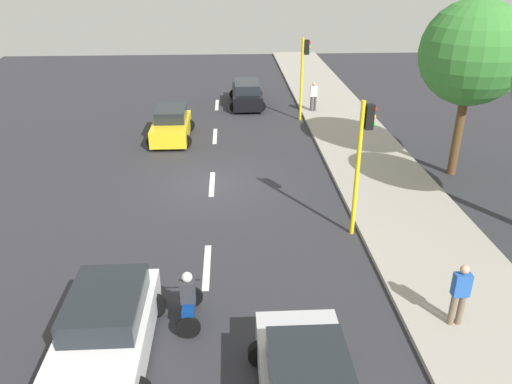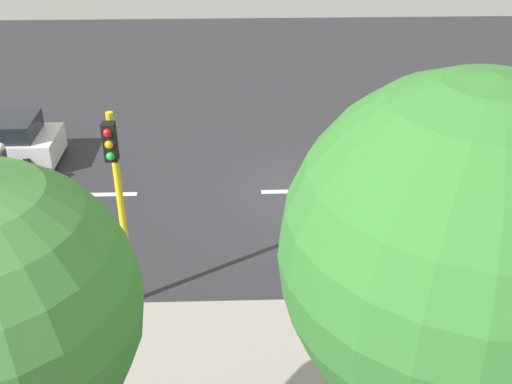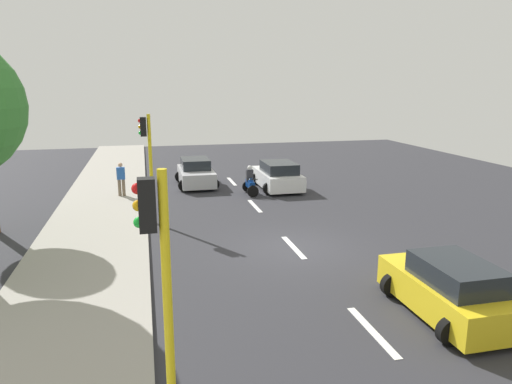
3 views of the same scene
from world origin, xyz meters
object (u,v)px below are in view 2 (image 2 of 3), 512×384
street_tree_north (462,255)px  motorcycle (8,171)px  traffic_light_midblock (118,188)px  car_yellow_cab (476,136)px

street_tree_north → motorcycle: bearing=-139.2°
traffic_light_midblock → motorcycle: bearing=-140.8°
motorcycle → street_tree_north: size_ratio=0.22×
traffic_light_midblock → car_yellow_cab: bearing=125.1°
car_yellow_cab → motorcycle: size_ratio=2.51×
traffic_light_midblock → street_tree_north: size_ratio=0.64×
street_tree_north → traffic_light_midblock: bearing=-137.7°
car_yellow_cab → street_tree_north: size_ratio=0.55×
motorcycle → street_tree_north: street_tree_north is taller
motorcycle → traffic_light_midblock: size_ratio=0.34×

